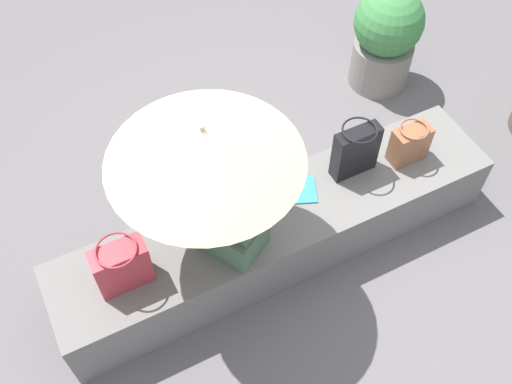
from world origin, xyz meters
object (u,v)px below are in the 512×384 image
Objects in this scene: magazine at (293,191)px; planter_near at (386,37)px; handbag_black at (356,151)px; parasol at (204,146)px; tote_bag_canvas at (122,266)px; shoulder_bag_spare at (410,144)px; person_seated at (230,204)px.

planter_near reaches higher than magazine.
planter_near is at bearing -133.41° from handbag_black.
planter_near is at bearing -150.88° from parasol.
parasol is 1.17× the size of planter_near.
parasol is 3.02× the size of tote_bag_canvas.
shoulder_bag_spare is 1.20m from planter_near.
shoulder_bag_spare is at bearing -179.04° from tote_bag_canvas.
planter_near is (-0.93, -0.98, -0.18)m from handbag_black.
parasol is 3.55× the size of magazine.
person_seated reaches higher than tote_bag_canvas.
handbag_black is at bearing -170.63° from person_seated.
person_seated is 3.21× the size of magazine.
parasol reaches higher than tote_bag_canvas.
magazine is (-0.50, -0.17, -0.38)m from person_seated.
planter_near reaches higher than handbag_black.
shoulder_bag_spare is at bearing -176.42° from person_seated.
person_seated is at bearing 3.58° from shoulder_bag_spare.
parasol is 1.04m from magazine.
magazine is at bearing -173.87° from tote_bag_canvas.
handbag_black is at bearing -160.22° from magazine.
person_seated is 1.30m from shoulder_bag_spare.
planter_near is (-1.94, -1.08, -0.85)m from parasol.
person_seated reaches higher than planter_near.
tote_bag_canvas is (0.63, -0.05, -0.23)m from person_seated.
tote_bag_canvas is 0.39× the size of planter_near.
parasol reaches higher than person_seated.
handbag_black is at bearing 46.59° from planter_near.
shoulder_bag_spare reaches higher than magazine.
shoulder_bag_spare is 0.32× the size of planter_near.
parasol is at bearing 29.12° from planter_near.
handbag_black is (-1.01, -0.09, -0.67)m from parasol.
tote_bag_canvas is 2.71m from planter_near.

